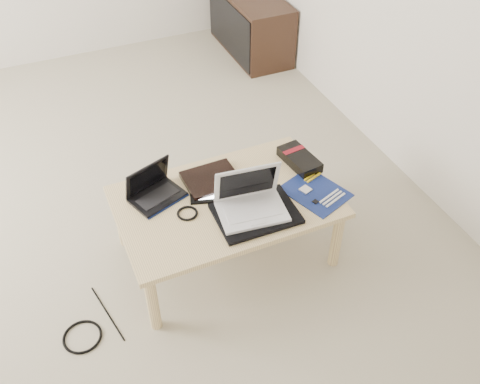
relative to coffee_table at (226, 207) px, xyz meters
name	(u,v)px	position (x,y,z in m)	size (l,w,h in m)	color
ground	(82,211)	(-0.68, 0.66, -0.35)	(4.00, 4.00, 0.00)	#AAA08A
coffee_table	(226,207)	(0.00, 0.00, 0.00)	(1.10, 0.70, 0.40)	#E5CD8A
media_cabinet	(250,24)	(1.10, 2.11, -0.10)	(0.41, 0.90, 0.50)	#352116
book	(211,180)	(-0.02, 0.16, 0.06)	(0.28, 0.24, 0.03)	black
netbook	(154,191)	(-0.32, 0.17, 0.09)	(0.31, 0.27, 0.19)	black
tablet	(214,190)	(-0.03, 0.09, 0.06)	(0.29, 0.25, 0.01)	black
remote	(237,187)	(0.09, 0.05, 0.06)	(0.07, 0.24, 0.02)	silver
neoprene_sleeve	(256,213)	(0.09, -0.16, 0.06)	(0.40, 0.29, 0.02)	black
white_laptop	(250,201)	(0.08, -0.13, 0.12)	(0.35, 0.27, 0.23)	silver
motherboard	(316,192)	(0.45, -0.13, 0.05)	(0.34, 0.38, 0.01)	#0C1551
gpu_box	(299,159)	(0.48, 0.11, 0.08)	(0.16, 0.27, 0.06)	black
cable_coil	(187,213)	(-0.21, -0.02, 0.05)	(0.10, 0.10, 0.01)	black
floor_cable_coil	(82,337)	(-0.85, -0.22, -0.34)	(0.19, 0.19, 0.01)	black
floor_cable_trail	(107,313)	(-0.71, -0.14, -0.35)	(0.01, 0.01, 0.38)	black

